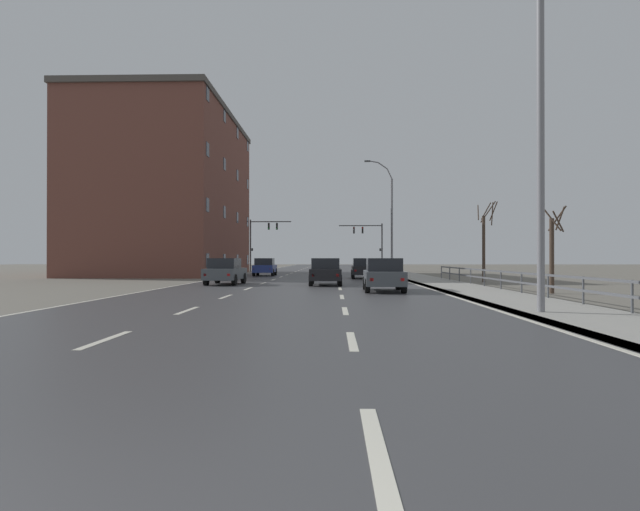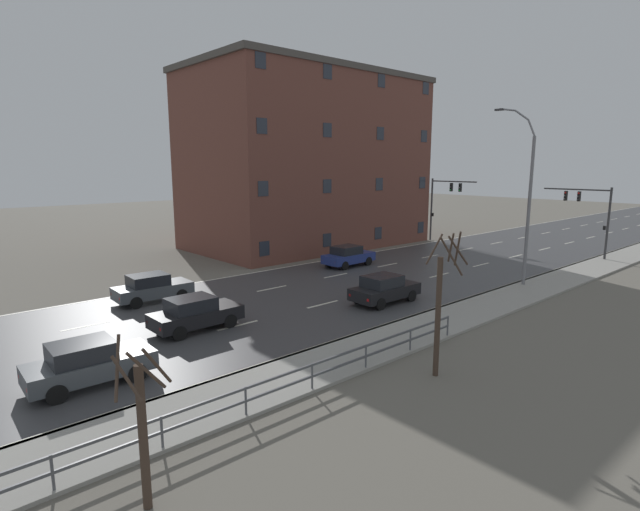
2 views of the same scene
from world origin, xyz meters
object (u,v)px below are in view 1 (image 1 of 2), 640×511
(street_lamp_foreground, at_px, (535,118))
(car_far_right, at_px, (384,275))
(car_far_left, at_px, (325,271))
(car_mid_centre, at_px, (363,268))
(car_near_left, at_px, (265,267))
(brick_building, at_px, (169,194))
(traffic_signal_left, at_px, (260,236))
(car_near_right, at_px, (225,271))
(street_lamp_midground, at_px, (390,219))
(traffic_signal_right, at_px, (371,238))

(street_lamp_foreground, distance_m, car_far_right, 11.42)
(car_far_left, distance_m, car_mid_centre, 10.29)
(street_lamp_foreground, bearing_deg, car_near_left, 110.42)
(car_far_left, distance_m, brick_building, 26.41)
(traffic_signal_left, distance_m, car_near_right, 30.85)
(car_far_right, xyz_separation_m, car_far_left, (-2.81, 5.48, 0.00))
(street_lamp_midground, xyz_separation_m, car_mid_centre, (-3.11, -9.42, -4.54))
(car_far_left, height_order, car_near_right, same)
(car_near_right, distance_m, car_mid_centre, 12.82)
(street_lamp_foreground, bearing_deg, street_lamp_midground, 90.07)
(car_near_right, xyz_separation_m, car_mid_centre, (8.70, 9.42, 0.00))
(street_lamp_midground, xyz_separation_m, traffic_signal_right, (-0.86, 12.97, -1.35))
(street_lamp_foreground, height_order, brick_building, brick_building)
(car_far_right, relative_size, brick_building, 0.19)
(car_far_right, bearing_deg, street_lamp_midground, 84.37)
(street_lamp_foreground, relative_size, car_near_left, 2.65)
(traffic_signal_right, bearing_deg, street_lamp_foreground, -88.92)
(traffic_signal_right, bearing_deg, car_near_left, -122.27)
(street_lamp_midground, relative_size, car_mid_centre, 2.66)
(car_far_right, xyz_separation_m, car_mid_centre, (-0.04, 15.39, 0.00))
(car_far_right, relative_size, car_near_left, 1.00)
(street_lamp_midground, height_order, traffic_signal_left, street_lamp_midground)
(traffic_signal_left, distance_m, brick_building, 13.74)
(car_far_left, relative_size, brick_building, 0.19)
(street_lamp_foreground, distance_m, brick_building, 41.66)
(street_lamp_foreground, relative_size, traffic_signal_left, 1.77)
(traffic_signal_right, xyz_separation_m, car_near_right, (-10.95, -31.81, -3.20))
(car_near_right, bearing_deg, car_far_left, -3.14)
(traffic_signal_left, xyz_separation_m, car_mid_centre, (11.02, -21.15, -3.43))
(car_far_left, bearing_deg, traffic_signal_right, 80.52)
(traffic_signal_left, bearing_deg, car_far_left, -75.14)
(traffic_signal_right, bearing_deg, car_near_right, -109.00)
(car_near_right, bearing_deg, car_mid_centre, 48.89)
(street_lamp_midground, height_order, car_mid_centre, street_lamp_midground)
(brick_building, bearing_deg, car_near_right, -63.60)
(street_lamp_foreground, relative_size, traffic_signal_right, 1.89)
(traffic_signal_left, xyz_separation_m, car_near_right, (2.32, -30.57, -3.43))
(street_lamp_midground, distance_m, car_far_left, 20.71)
(car_mid_centre, distance_m, brick_building, 22.19)
(brick_building, bearing_deg, street_lamp_midground, -1.98)
(traffic_signal_left, xyz_separation_m, car_far_left, (8.24, -31.06, -3.43))
(street_lamp_midground, bearing_deg, car_near_right, -122.09)
(traffic_signal_right, distance_m, car_mid_centre, 22.73)
(car_near_left, bearing_deg, traffic_signal_left, 98.63)
(street_lamp_midground, xyz_separation_m, traffic_signal_left, (-14.13, 11.73, -1.11))
(street_lamp_foreground, bearing_deg, traffic_signal_left, 106.93)
(traffic_signal_left, height_order, car_near_left, traffic_signal_left)
(street_lamp_foreground, xyz_separation_m, brick_building, (-21.57, 35.55, 2.49))
(traffic_signal_right, bearing_deg, brick_building, -149.39)
(car_near_right, xyz_separation_m, brick_building, (-9.72, 19.58, 7.05))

